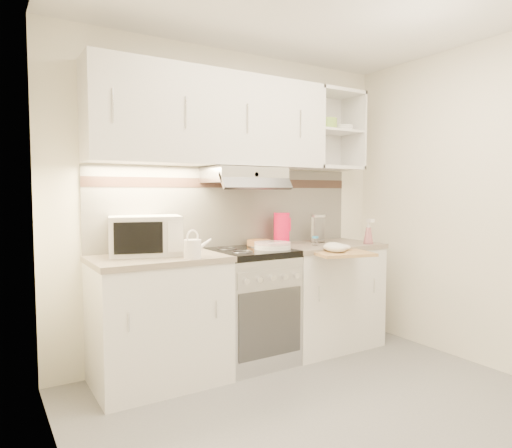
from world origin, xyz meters
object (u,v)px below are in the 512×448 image
electric_range (250,305)px  cutting_board (341,253)px  glass_jar (318,228)px  watering_can (193,248)px  spray_bottle (368,234)px  microwave (145,235)px  plate_stack (273,245)px  pink_pitcher (282,228)px

electric_range → cutting_board: 0.82m
electric_range → glass_jar: (0.76, 0.10, 0.57)m
watering_can → spray_bottle: spray_bottle is taller
microwave → plate_stack: 0.98m
watering_can → plate_stack: (0.73, 0.14, -0.04)m
glass_jar → cutting_board: 0.54m
pink_pitcher → glass_jar: size_ratio=1.09×
pink_pitcher → spray_bottle: size_ratio=1.18×
glass_jar → microwave: bearing=179.4°
plate_stack → glass_jar: bearing=16.5°
electric_range → microwave: bearing=171.8°
plate_stack → pink_pitcher: (0.25, 0.23, 0.11)m
plate_stack → pink_pitcher: pink_pitcher is taller
pink_pitcher → spray_bottle: bearing=-10.8°
electric_range → cutting_board: size_ratio=2.10×
electric_range → cutting_board: (0.59, -0.39, 0.42)m
spray_bottle → plate_stack: bearing=174.2°
plate_stack → spray_bottle: size_ratio=1.25×
electric_range → plate_stack: (0.16, -0.08, 0.48)m
plate_stack → pink_pitcher: size_ratio=1.06×
cutting_board → microwave: bearing=174.5°
watering_can → pink_pitcher: 1.05m
electric_range → cutting_board: electric_range is taller
pink_pitcher → cutting_board: 0.59m
plate_stack → glass_jar: 0.64m
cutting_board → glass_jar: bearing=85.3°
electric_range → microwave: size_ratio=1.59×
plate_stack → electric_range: bearing=153.1°
electric_range → plate_stack: 0.51m
plate_stack → microwave: bearing=168.5°
electric_range → pink_pitcher: 0.73m
microwave → watering_can: 0.41m
electric_range → spray_bottle: bearing=-11.7°
pink_pitcher → glass_jar: (0.36, -0.05, -0.01)m
microwave → spray_bottle: 1.89m
pink_pitcher → spray_bottle: 0.75m
electric_range → pink_pitcher: bearing=20.4°
watering_can → microwave: bearing=108.4°
microwave → spray_bottle: bearing=4.4°
watering_can → electric_range: bearing=5.2°
electric_range → plate_stack: size_ratio=3.13×
pink_pitcher → glass_jar: 0.36m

